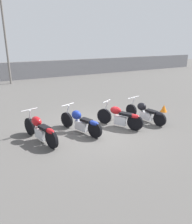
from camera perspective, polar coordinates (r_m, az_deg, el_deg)
name	(u,v)px	position (r m, az deg, el deg)	size (l,w,h in m)	color
ground_plane	(99,129)	(8.67, 0.72, -4.51)	(60.00, 60.00, 0.00)	#514F4C
fence_back	(29,71)	(20.46, -17.10, 10.30)	(40.00, 0.04, 1.52)	gray
light_pole_left	(2,15)	(18.66, -23.24, 22.33)	(0.70, 0.35, 8.77)	slate
motorcycle_slot_0	(40,129)	(7.76, -14.37, -4.43)	(0.82, 2.06, 1.02)	black
motorcycle_slot_1	(81,122)	(8.26, -4.02, -2.60)	(0.94, 2.04, 0.98)	black
motorcycle_slot_2	(120,117)	(8.80, 6.32, -1.28)	(1.11, 1.80, 1.01)	black
motorcycle_slot_3	(146,112)	(9.63, 12.85, -0.11)	(0.77, 2.09, 0.94)	black
traffic_cone_near	(164,108)	(11.18, 17.30, 0.94)	(0.32, 0.32, 0.35)	orange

